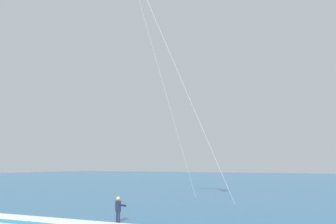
% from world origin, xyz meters
% --- Properties ---
extents(sea, '(200.00, 120.00, 0.20)m').
position_xyz_m(sea, '(0.00, 71.16, 0.10)').
color(sea, teal).
rests_on(sea, ground).
extents(kitesurfer, '(0.67, 0.67, 1.69)m').
position_xyz_m(kitesurfer, '(-1.58, 13.13, 0.94)').
color(kitesurfer, '#191E38').
rests_on(kitesurfer, ground).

